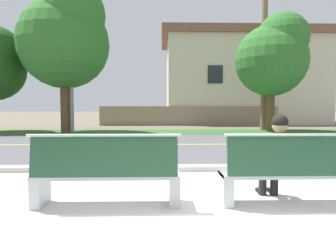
{
  "coord_description": "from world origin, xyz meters",
  "views": [
    {
      "loc": [
        -0.54,
        -3.57,
        1.35
      ],
      "look_at": [
        -0.37,
        3.27,
        1.0
      ],
      "focal_mm": 30.24,
      "sensor_mm": 36.0,
      "label": 1
    }
  ],
  "objects_px": {
    "bench_right": "(294,172)",
    "seated_person_olive": "(276,155)",
    "streetlamp": "(72,51)",
    "shade_tree_left": "(66,37)",
    "shade_tree_centre": "(274,55)",
    "bench_left": "(107,173)"
  },
  "relations": [
    {
      "from": "bench_right",
      "to": "seated_person_olive",
      "type": "xyz_separation_m",
      "value": [
        -0.17,
        0.17,
        0.21
      ]
    },
    {
      "from": "bench_left",
      "to": "streetlamp",
      "type": "distance_m",
      "value": 12.48
    },
    {
      "from": "streetlamp",
      "to": "shade_tree_left",
      "type": "height_order",
      "value": "shade_tree_left"
    },
    {
      "from": "shade_tree_left",
      "to": "bench_right",
      "type": "bearing_deg",
      "value": -58.96
    },
    {
      "from": "seated_person_olive",
      "to": "streetlamp",
      "type": "bearing_deg",
      "value": 119.51
    },
    {
      "from": "bench_left",
      "to": "shade_tree_left",
      "type": "relative_size",
      "value": 0.26
    },
    {
      "from": "bench_left",
      "to": "streetlamp",
      "type": "bearing_deg",
      "value": 109.12
    },
    {
      "from": "bench_left",
      "to": "streetlamp",
      "type": "xyz_separation_m",
      "value": [
        -3.89,
        11.24,
        3.79
      ]
    },
    {
      "from": "bench_right",
      "to": "shade_tree_left",
      "type": "xyz_separation_m",
      "value": [
        -6.69,
        11.11,
        4.5
      ]
    },
    {
      "from": "shade_tree_centre",
      "to": "bench_left",
      "type": "bearing_deg",
      "value": -120.51
    },
    {
      "from": "seated_person_olive",
      "to": "shade_tree_centre",
      "type": "distance_m",
      "value": 12.9
    },
    {
      "from": "streetlamp",
      "to": "shade_tree_left",
      "type": "relative_size",
      "value": 0.98
    },
    {
      "from": "shade_tree_centre",
      "to": "bench_right",
      "type": "bearing_deg",
      "value": -110.44
    },
    {
      "from": "streetlamp",
      "to": "shade_tree_left",
      "type": "distance_m",
      "value": 0.77
    },
    {
      "from": "seated_person_olive",
      "to": "streetlamp",
      "type": "height_order",
      "value": "streetlamp"
    },
    {
      "from": "shade_tree_centre",
      "to": "seated_person_olive",
      "type": "bearing_deg",
      "value": -111.47
    },
    {
      "from": "seated_person_olive",
      "to": "shade_tree_left",
      "type": "bearing_deg",
      "value": 120.77
    },
    {
      "from": "bench_right",
      "to": "shade_tree_centre",
      "type": "bearing_deg",
      "value": 69.56
    },
    {
      "from": "shade_tree_left",
      "to": "shade_tree_centre",
      "type": "relative_size",
      "value": 1.19
    },
    {
      "from": "bench_left",
      "to": "shade_tree_left",
      "type": "distance_m",
      "value": 12.68
    },
    {
      "from": "shade_tree_centre",
      "to": "streetlamp",
      "type": "bearing_deg",
      "value": -177.41
    },
    {
      "from": "bench_right",
      "to": "seated_person_olive",
      "type": "distance_m",
      "value": 0.32
    }
  ]
}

